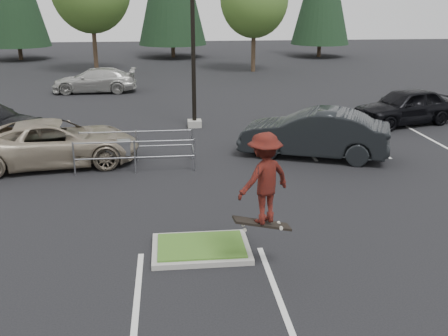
{
  "coord_description": "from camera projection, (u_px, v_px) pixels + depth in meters",
  "views": [
    {
      "loc": [
        -0.63,
        -10.7,
        5.49
      ],
      "look_at": [
        0.68,
        1.5,
        1.47
      ],
      "focal_mm": 42.0,
      "sensor_mm": 36.0,
      "label": 1
    }
  ],
  "objects": [
    {
      "name": "cart_corral",
      "position": [
        122.0,
        147.0,
        17.51
      ],
      "size": [
        3.93,
        1.43,
        1.11
      ],
      "rotation": [
        0.0,
        0.0,
        0.01
      ],
      "color": "gray",
      "rests_on": "ground"
    },
    {
      "name": "car_r_black",
      "position": [
        406.0,
        106.0,
        23.51
      ],
      "size": [
        5.19,
        3.27,
        1.65
      ],
      "primitive_type": "imported",
      "rotation": [
        0.0,
        0.0,
        5.01
      ],
      "color": "black",
      "rests_on": "ground"
    },
    {
      "name": "skateboarder",
      "position": [
        263.0,
        179.0,
        10.42
      ],
      "size": [
        1.39,
        1.2,
        2.09
      ],
      "rotation": [
        0.0,
        0.0,
        3.66
      ],
      "color": "black",
      "rests_on": "ground"
    },
    {
      "name": "car_far_silver",
      "position": [
        95.0,
        80.0,
        31.48
      ],
      "size": [
        4.99,
        2.05,
        1.44
      ],
      "primitive_type": "imported",
      "rotation": [
        0.0,
        0.0,
        4.71
      ],
      "color": "#B4B4AF",
      "rests_on": "ground"
    },
    {
      "name": "ground",
      "position": [
        201.0,
        251.0,
        11.88
      ],
      "size": [
        120.0,
        120.0,
        0.0
      ],
      "primitive_type": "plane",
      "color": "black",
      "rests_on": "ground"
    },
    {
      "name": "light_pole",
      "position": [
        193.0,
        20.0,
        21.85
      ],
      "size": [
        0.7,
        0.6,
        10.12
      ],
      "color": "gray",
      "rests_on": "ground"
    },
    {
      "name": "decid_c",
      "position": [
        254.0,
        0.0,
        39.05
      ],
      "size": [
        5.12,
        5.12,
        8.38
      ],
      "color": "#38281C",
      "rests_on": "ground"
    },
    {
      "name": "grass_median",
      "position": [
        201.0,
        248.0,
        11.85
      ],
      "size": [
        2.2,
        1.6,
        0.16
      ],
      "color": "gray",
      "rests_on": "ground"
    },
    {
      "name": "car_l_tan",
      "position": [
        55.0,
        143.0,
        17.8
      ],
      "size": [
        5.86,
        3.34,
        1.54
      ],
      "primitive_type": "imported",
      "rotation": [
        0.0,
        0.0,
        1.72
      ],
      "color": "gray",
      "rests_on": "ground"
    },
    {
      "name": "stall_lines",
      "position": [
        149.0,
        170.0,
        17.43
      ],
      "size": [
        22.62,
        17.6,
        0.01
      ],
      "color": "silver",
      "rests_on": "ground"
    },
    {
      "name": "car_r_charc",
      "position": [
        314.0,
        133.0,
        18.68
      ],
      "size": [
        5.54,
        3.61,
        1.73
      ],
      "primitive_type": "imported",
      "rotation": [
        0.0,
        0.0,
        4.34
      ],
      "color": "black",
      "rests_on": "ground"
    }
  ]
}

